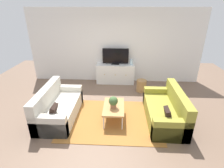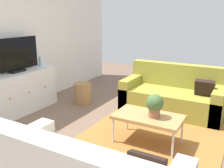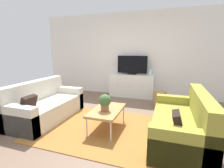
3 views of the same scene
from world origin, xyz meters
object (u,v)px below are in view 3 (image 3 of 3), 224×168
Objects in this scene: couch_right_side at (184,125)px; couch_left_side at (44,106)px; tv_console at (132,86)px; glass_vase at (151,72)px; flat_screen_tv at (132,65)px; wicker_basket at (159,99)px; potted_plant at (105,102)px; coffee_table at (107,111)px.

couch_left_side is at bearing 180.00° from couch_right_side.
tv_console is (-1.41, 2.37, 0.09)m from couch_right_side.
flat_screen_tv is at bearing 178.05° from glass_vase.
wicker_basket is at bearing -37.01° from tv_console.
couch_left_side is 2.92m from wicker_basket.
tv_console is 1.48× the size of flat_screen_tv.
couch_left_side is 1.00× the size of couch_right_side.
couch_right_side reaches higher than potted_plant.
tv_console is at bearing 90.97° from coffee_table.
potted_plant is 2.57m from glass_vase.
glass_vase is at bearing 77.51° from potted_plant.
flat_screen_tv is 2.34× the size of wicker_basket.
tv_console is 0.75m from glass_vase.
couch_right_side is at bearing 1.59° from coffee_table.
wicker_basket reaches higher than coffee_table.
glass_vase is (0.59, 0.00, 0.47)m from tv_console.
wicker_basket is (0.88, 1.72, -0.17)m from coffee_table.
flat_screen_tv is at bearing 58.50° from couch_left_side.
couch_right_side is 1.82× the size of flat_screen_tv.
glass_vase is at bearing 49.14° from couch_left_side.
tv_console is at bearing -90.00° from flat_screen_tv.
potted_plant is (1.50, -0.12, 0.30)m from couch_left_side.
tv_console is 7.13× the size of glass_vase.
couch_left_side is at bearing -121.50° from flat_screen_tv.
coffee_table is 2.52m from glass_vase.
coffee_table is at bearing -117.24° from wicker_basket.
coffee_table is at bearing -89.04° from flat_screen_tv.
couch_left_side is at bearing 175.37° from potted_plant.
flat_screen_tv reaches higher than couch_left_side.
couch_right_side is at bearing -70.94° from glass_vase.
glass_vase is 1.00m from wicker_basket.
tv_console is (-0.03, 2.50, -0.21)m from potted_plant.
flat_screen_tv is at bearing 120.43° from couch_right_side.
couch_left_side and couch_right_side have the same top height.
couch_left_side reaches higher than tv_console.
tv_console reaches higher than wicker_basket.
couch_left_side is 2.79m from tv_console.
wicker_basket is at bearing 35.05° from couch_left_side.
potted_plant is 0.76× the size of wicker_basket.
couch_left_side is 4.26× the size of wicker_basket.
wicker_basket is at bearing 62.76° from coffee_table.
glass_vase is (0.55, 2.41, 0.46)m from coffee_table.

